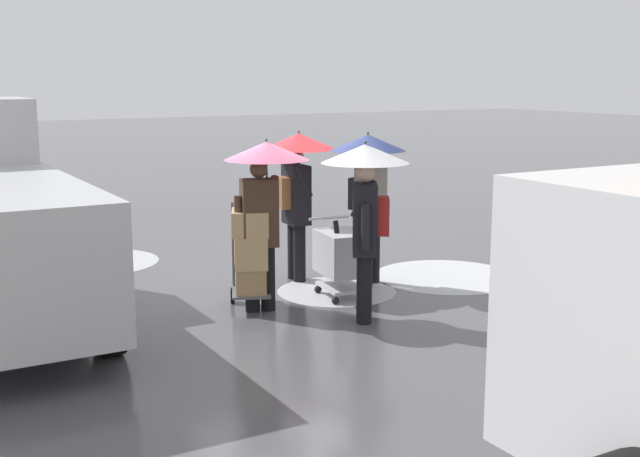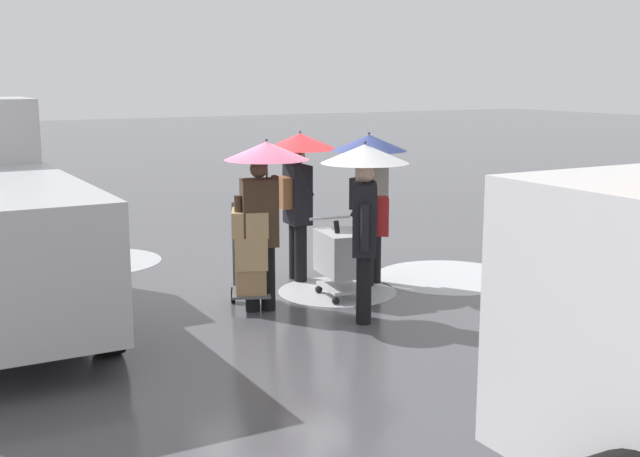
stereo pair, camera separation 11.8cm
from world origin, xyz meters
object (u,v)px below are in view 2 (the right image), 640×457
object	(u,v)px
shopping_cart_vendor	(342,255)
pedestrian_white_side	(370,174)
hand_dolly_boxes	(251,252)
pedestrian_pink_side	(263,185)
pedestrian_far_side	(298,172)
pedestrian_black_side	(365,191)

from	to	relation	value
shopping_cart_vendor	pedestrian_white_side	size ratio (longest dim) A/B	0.49
hand_dolly_boxes	pedestrian_pink_side	bearing A→B (deg)	129.54
shopping_cart_vendor	pedestrian_pink_side	bearing A→B (deg)	2.33
pedestrian_pink_side	pedestrian_far_side	distance (m)	1.54
pedestrian_pink_side	pedestrian_black_side	size ratio (longest dim) A/B	1.00
pedestrian_black_side	pedestrian_far_side	distance (m)	2.08
pedestrian_white_side	pedestrian_black_side	bearing A→B (deg)	55.76
shopping_cart_vendor	pedestrian_far_side	xyz separation A→B (m)	(0.08, -1.06, 1.00)
hand_dolly_boxes	pedestrian_pink_side	xyz separation A→B (m)	(-0.12, 0.14, 0.85)
pedestrian_pink_side	pedestrian_white_side	xyz separation A→B (m)	(-1.81, -0.42, -0.01)
shopping_cart_vendor	pedestrian_pink_side	size ratio (longest dim) A/B	0.49
pedestrian_pink_side	pedestrian_far_side	world-z (taller)	same
pedestrian_black_side	pedestrian_white_side	xyz separation A→B (m)	(-0.94, -1.38, 0.00)
pedestrian_black_side	pedestrian_white_side	size ratio (longest dim) A/B	1.00
hand_dolly_boxes	pedestrian_far_side	bearing A→B (deg)	-140.66
pedestrian_pink_side	pedestrian_black_side	world-z (taller)	same
shopping_cart_vendor	pedestrian_black_side	distance (m)	1.45
shopping_cart_vendor	hand_dolly_boxes	xyz separation A→B (m)	(1.26, -0.10, 0.16)
pedestrian_pink_side	pedestrian_white_side	size ratio (longest dim) A/B	1.00
pedestrian_far_side	hand_dolly_boxes	bearing A→B (deg)	39.34
pedestrian_pink_side	shopping_cart_vendor	bearing A→B (deg)	-177.67
hand_dolly_boxes	pedestrian_black_side	bearing A→B (deg)	131.82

